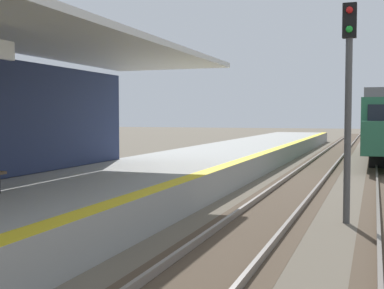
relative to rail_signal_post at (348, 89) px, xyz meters
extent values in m
cube|color=#999993|center=(-6.36, -0.09, -2.74)|extent=(5.00, 80.00, 0.90)
cube|color=yellow|center=(-4.11, -0.09, -2.29)|extent=(0.50, 80.00, 0.01)
cube|color=#4C3D2D|center=(-1.96, 3.91, -3.19)|extent=(2.34, 120.00, 0.01)
cube|color=slate|center=(-2.68, 3.91, -3.11)|extent=(0.08, 120.00, 0.15)
cube|color=slate|center=(-1.24, 3.91, -3.11)|extent=(0.08, 120.00, 0.15)
cube|color=slate|center=(0.72, 3.91, -3.11)|extent=(0.08, 120.00, 0.15)
cylinder|color=#4C4C4C|center=(0.00, 0.01, -0.99)|extent=(0.16, 0.16, 4.40)
cube|color=black|center=(0.00, 0.01, 1.61)|extent=(0.32, 0.24, 0.80)
sphere|color=red|center=(0.00, -0.13, 1.83)|extent=(0.16, 0.16, 0.16)
sphere|color=green|center=(0.00, -0.13, 1.39)|extent=(0.16, 0.16, 0.16)
camera|label=1|loc=(0.60, -12.67, -0.62)|focal=47.92mm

